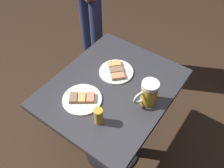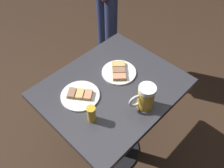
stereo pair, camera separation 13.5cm
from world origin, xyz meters
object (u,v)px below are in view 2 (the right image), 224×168
object	(u,v)px
beer_glass_small	(92,114)
plate_far	(119,72)
beer_mug	(145,97)
plate_near	(80,95)

from	to	relation	value
beer_glass_small	plate_far	bearing A→B (deg)	-69.05
plate_far	beer_glass_small	bearing A→B (deg)	110.95
plate_far	beer_mug	bearing A→B (deg)	162.02
plate_near	beer_glass_small	size ratio (longest dim) A/B	2.24
plate_near	beer_glass_small	xyz separation A→B (m)	(-0.16, 0.06, 0.04)
plate_far	plate_near	bearing A→B (deg)	84.01
plate_near	beer_mug	xyz separation A→B (m)	(-0.30, -0.20, 0.07)
beer_mug	beer_glass_small	bearing A→B (deg)	61.89
plate_near	plate_far	distance (m)	0.28
plate_near	beer_mug	distance (m)	0.36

